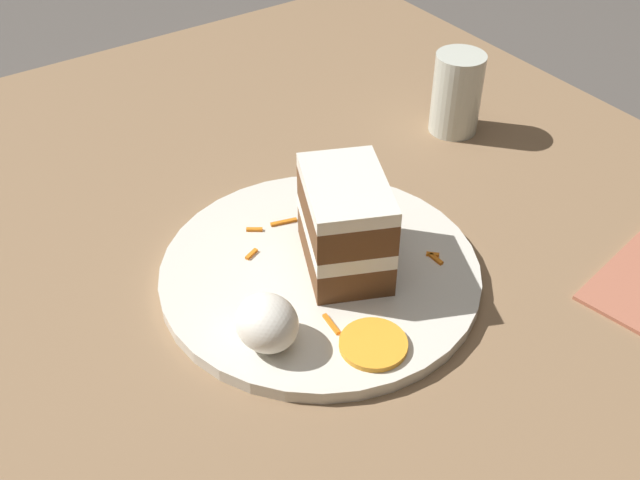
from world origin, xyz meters
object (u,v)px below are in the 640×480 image
at_px(cake_slice, 345,224).
at_px(drinking_glass, 456,98).
at_px(orange_garnish, 373,344).
at_px(plate, 320,272).
at_px(cream_dollop, 267,323).

distance_m(cake_slice, drinking_glass, 0.30).
relative_size(cake_slice, orange_garnish, 2.18).
xyz_separation_m(plate, cream_dollop, (0.06, -0.09, 0.03)).
relative_size(plate, cake_slice, 2.39).
xyz_separation_m(cake_slice, cream_dollop, (0.05, -0.11, -0.02)).
height_order(cream_dollop, orange_garnish, cream_dollop).
relative_size(cream_dollop, drinking_glass, 0.58).
bearing_deg(cream_dollop, plate, 120.97).
xyz_separation_m(plate, cake_slice, (0.01, 0.02, 0.05)).
relative_size(plate, orange_garnish, 5.21).
height_order(plate, drinking_glass, drinking_glass).
height_order(cake_slice, drinking_glass, cake_slice).
distance_m(plate, cake_slice, 0.06).
bearing_deg(orange_garnish, cake_slice, 157.05).
bearing_deg(orange_garnish, plate, 169.55).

